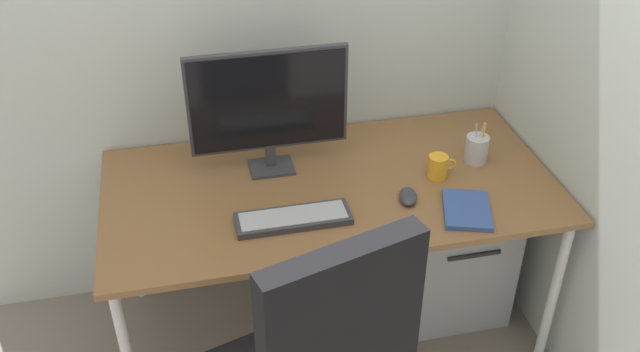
# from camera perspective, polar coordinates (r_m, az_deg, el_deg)

# --- Properties ---
(ground_plane) EXTENTS (8.00, 8.00, 0.00)m
(ground_plane) POSITION_cam_1_polar(r_m,az_deg,el_deg) (3.03, 0.75, -12.00)
(ground_plane) COLOR slate
(wall_side_right) EXTENTS (0.04, 2.04, 2.80)m
(wall_side_right) POSITION_cam_1_polar(r_m,az_deg,el_deg) (2.43, 22.51, 12.81)
(wall_side_right) COLOR #B7C1BC
(wall_side_right) RESTS_ON ground_plane
(desk) EXTENTS (1.64, 0.83, 0.72)m
(desk) POSITION_cam_1_polar(r_m,az_deg,el_deg) (2.59, 0.85, -1.65)
(desk) COLOR brown
(desk) RESTS_ON ground_plane
(filing_cabinet) EXTENTS (0.43, 0.49, 0.62)m
(filing_cabinet) POSITION_cam_1_polar(r_m,az_deg,el_deg) (3.00, 10.36, -5.23)
(filing_cabinet) COLOR #9EA0A5
(filing_cabinet) RESTS_ON ground_plane
(monitor) EXTENTS (0.58, 0.13, 0.47)m
(monitor) POSITION_cam_1_polar(r_m,az_deg,el_deg) (2.52, -4.23, 5.85)
(monitor) COLOR #333338
(monitor) RESTS_ON desk
(keyboard) EXTENTS (0.39, 0.13, 0.03)m
(keyboard) POSITION_cam_1_polar(r_m,az_deg,el_deg) (2.37, -2.19, -3.47)
(keyboard) COLOR #333338
(keyboard) RESTS_ON desk
(mouse) EXTENTS (0.09, 0.12, 0.03)m
(mouse) POSITION_cam_1_polar(r_m,az_deg,el_deg) (2.49, 7.17, -1.65)
(mouse) COLOR #333338
(mouse) RESTS_ON desk
(pen_holder) EXTENTS (0.09, 0.09, 0.17)m
(pen_holder) POSITION_cam_1_polar(r_m,az_deg,el_deg) (2.73, 12.62, 2.18)
(pen_holder) COLOR #B2B5BA
(pen_holder) RESTS_ON desk
(notebook) EXTENTS (0.22, 0.26, 0.02)m
(notebook) POSITION_cam_1_polar(r_m,az_deg,el_deg) (2.47, 11.86, -2.71)
(notebook) COLOR #334C8C
(notebook) RESTS_ON desk
(coffee_mug) EXTENTS (0.11, 0.07, 0.09)m
(coffee_mug) POSITION_cam_1_polar(r_m,az_deg,el_deg) (2.61, 9.59, 0.76)
(coffee_mug) COLOR orange
(coffee_mug) RESTS_ON desk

